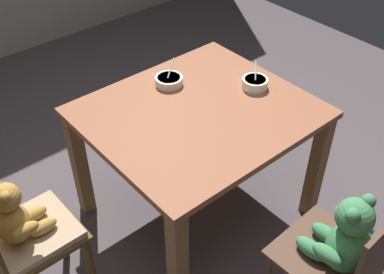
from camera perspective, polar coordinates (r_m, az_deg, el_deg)
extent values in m
cube|color=#494144|center=(2.88, 0.65, -9.01)|extent=(5.20, 5.20, 0.04)
cube|color=brown|center=(2.38, 0.78, 2.94)|extent=(1.09, 0.97, 0.04)
cube|color=brown|center=(2.18, -1.74, -15.32)|extent=(0.07, 0.07, 0.70)
cube|color=brown|center=(2.70, 14.87, -3.60)|extent=(0.07, 0.07, 0.70)
cube|color=brown|center=(2.69, -13.46, -3.37)|extent=(0.07, 0.07, 0.70)
cube|color=brown|center=(3.13, 2.37, 4.58)|extent=(0.07, 0.07, 0.70)
cube|color=#4D3515|center=(2.26, -18.60, -11.33)|extent=(0.39, 0.37, 0.02)
cylinder|color=#4D3515|center=(2.38, -12.14, -15.36)|extent=(0.04, 0.04, 0.45)
cylinder|color=#4D3515|center=(2.56, -15.79, -10.86)|extent=(0.04, 0.04, 0.45)
cube|color=tan|center=(2.24, -18.75, -10.87)|extent=(0.36, 0.34, 0.04)
ellipsoid|color=#A57C37|center=(2.15, -21.00, -9.67)|extent=(0.15, 0.17, 0.20)
ellipsoid|color=beige|center=(2.16, -19.81, -9.28)|extent=(0.05, 0.10, 0.12)
sphere|color=#A57C37|center=(2.05, -21.68, -6.84)|extent=(0.12, 0.12, 0.12)
ellipsoid|color=beige|center=(2.06, -20.57, -6.51)|extent=(0.04, 0.05, 0.04)
sphere|color=#A57C37|center=(1.98, -21.76, -6.75)|extent=(0.05, 0.05, 0.05)
ellipsoid|color=#A57C37|center=(2.07, -19.51, -10.57)|extent=(0.11, 0.06, 0.06)
ellipsoid|color=#A57C37|center=(2.20, -21.68, -7.46)|extent=(0.11, 0.06, 0.06)
ellipsoid|color=#A57C37|center=(2.18, -17.62, -10.39)|extent=(0.13, 0.06, 0.06)
ellipsoid|color=#A57C37|center=(2.24, -18.72, -8.92)|extent=(0.13, 0.06, 0.06)
cube|color=#4E3527|center=(2.16, 16.08, -13.66)|extent=(0.41, 0.42, 0.02)
cube|color=#4E3527|center=(1.97, 21.89, -12.98)|extent=(0.37, 0.03, 0.39)
cylinder|color=#4E3527|center=(2.49, 14.03, -12.49)|extent=(0.04, 0.04, 0.45)
ellipsoid|color=#3A784A|center=(2.05, 18.38, -12.54)|extent=(0.21, 0.18, 0.23)
ellipsoid|color=beige|center=(2.07, 17.01, -11.92)|extent=(0.11, 0.07, 0.14)
sphere|color=#3A784A|center=(1.92, 19.18, -9.14)|extent=(0.15, 0.15, 0.15)
ellipsoid|color=beige|center=(1.95, 17.77, -8.54)|extent=(0.06, 0.06, 0.05)
sphere|color=#3A784A|center=(1.92, 20.63, -7.29)|extent=(0.06, 0.06, 0.06)
sphere|color=#3A784A|center=(1.85, 18.94, -9.00)|extent=(0.06, 0.06, 0.06)
ellipsoid|color=#3A784A|center=(2.11, 19.66, -9.86)|extent=(0.07, 0.14, 0.07)
ellipsoid|color=#3A784A|center=(1.96, 16.08, -13.54)|extent=(0.07, 0.14, 0.07)
ellipsoid|color=#3A784A|center=(2.17, 16.04, -11.32)|extent=(0.08, 0.16, 0.07)
ellipsoid|color=#3A784A|center=(2.11, 14.27, -13.02)|extent=(0.08, 0.16, 0.07)
cylinder|color=beige|center=(2.55, -2.82, 6.85)|extent=(0.15, 0.15, 0.05)
cylinder|color=beige|center=(2.56, -2.81, 6.51)|extent=(0.08, 0.08, 0.01)
cylinder|color=#C4B791|center=(2.54, -2.83, 7.19)|extent=(0.12, 0.12, 0.01)
cylinder|color=#BCBCC1|center=(2.55, -2.59, 8.35)|extent=(0.09, 0.06, 0.08)
ellipsoid|color=#BCBCC1|center=(2.54, -2.92, 7.02)|extent=(0.04, 0.04, 0.01)
cylinder|color=silver|center=(2.55, 7.64, 6.50)|extent=(0.14, 0.14, 0.05)
cylinder|color=silver|center=(2.56, 7.60, 6.09)|extent=(0.08, 0.08, 0.01)
cylinder|color=#C8B68D|center=(2.53, 7.68, 6.92)|extent=(0.11, 0.11, 0.01)
cylinder|color=#BCBCC1|center=(2.54, 7.74, 8.01)|extent=(0.07, 0.07, 0.07)
ellipsoid|color=#BCBCC1|center=(2.53, 7.68, 6.72)|extent=(0.04, 0.04, 0.01)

